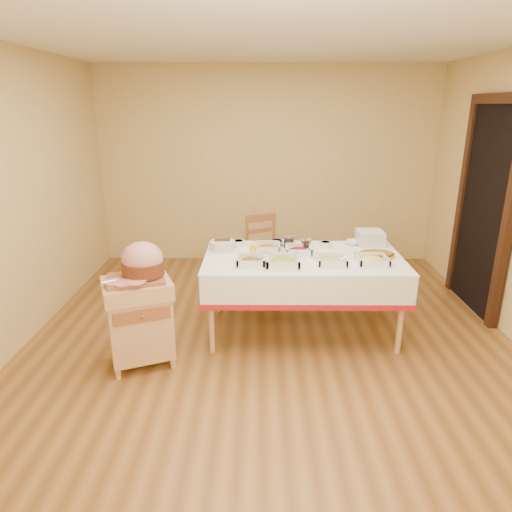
{
  "coord_description": "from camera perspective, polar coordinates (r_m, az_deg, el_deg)",
  "views": [
    {
      "loc": [
        -0.1,
        -3.7,
        2.08
      ],
      "look_at": [
        -0.13,
        0.2,
        0.8
      ],
      "focal_mm": 32.0,
      "sensor_mm": 36.0,
      "label": 1
    }
  ],
  "objects": [
    {
      "name": "preserve_jar_left",
      "position": [
        4.47,
        4.13,
        1.8
      ],
      "size": [
        0.1,
        0.1,
        0.13
      ],
      "color": "silver",
      "rests_on": "dining_table"
    },
    {
      "name": "small_bowl_right",
      "position": [
        4.52,
        8.69,
        1.48
      ],
      "size": [
        0.11,
        0.11,
        0.06
      ],
      "color": "silver",
      "rests_on": "dining_table"
    },
    {
      "name": "butcher_cart",
      "position": [
        3.91,
        -14.39,
        -7.44
      ],
      "size": [
        0.66,
        0.61,
        0.75
      ],
      "color": "tan",
      "rests_on": "ground"
    },
    {
      "name": "brass_platter",
      "position": [
        4.33,
        14.75,
        0.16
      ],
      "size": [
        0.34,
        0.25,
        0.04
      ],
      "color": "#B57C33",
      "rests_on": "dining_table"
    },
    {
      "name": "ham_on_board",
      "position": [
        3.76,
        -14.09,
        -0.93
      ],
      "size": [
        0.47,
        0.45,
        0.31
      ],
      "color": "#995932",
      "rests_on": "butcher_cart"
    },
    {
      "name": "bowl_small_imported",
      "position": [
        4.67,
        12.0,
        1.68
      ],
      "size": [
        0.18,
        0.18,
        0.04
      ],
      "primitive_type": "imported",
      "rotation": [
        0.0,
        0.0,
        0.35
      ],
      "color": "silver",
      "rests_on": "dining_table"
    },
    {
      "name": "small_bowl_mid",
      "position": [
        4.55,
        2.59,
        1.73
      ],
      "size": [
        0.12,
        0.12,
        0.05
      ],
      "color": "navy",
      "rests_on": "dining_table"
    },
    {
      "name": "serving_dish_c",
      "position": [
        4.04,
        9.4,
        -0.59
      ],
      "size": [
        0.25,
        0.25,
        0.1
      ],
      "color": "silver",
      "rests_on": "dining_table"
    },
    {
      "name": "serving_dish_e",
      "position": [
        4.33,
        1.4,
        1.01
      ],
      "size": [
        0.25,
        0.24,
        0.12
      ],
      "color": "silver",
      "rests_on": "dining_table"
    },
    {
      "name": "bread_basket",
      "position": [
        4.39,
        -4.22,
        1.34
      ],
      "size": [
        0.25,
        0.25,
        0.11
      ],
      "color": "silver",
      "rests_on": "dining_table"
    },
    {
      "name": "serving_dish_b",
      "position": [
        3.96,
        3.34,
        -0.71
      ],
      "size": [
        0.28,
        0.28,
        0.12
      ],
      "color": "silver",
      "rests_on": "dining_table"
    },
    {
      "name": "dining_table",
      "position": [
        4.28,
        5.84,
        -2.09
      ],
      "size": [
        1.82,
        1.02,
        0.76
      ],
      "color": "tan",
      "rests_on": "ground"
    },
    {
      "name": "serving_dish_d",
      "position": [
        4.13,
        14.32,
        -0.52
      ],
      "size": [
        0.26,
        0.26,
        0.1
      ],
      "color": "silver",
      "rests_on": "dining_table"
    },
    {
      "name": "preserve_jar_right",
      "position": [
        4.4,
        6.26,
        1.47
      ],
      "size": [
        0.1,
        0.1,
        0.13
      ],
      "color": "silver",
      "rests_on": "dining_table"
    },
    {
      "name": "doorway",
      "position": [
        5.24,
        26.74,
        5.65
      ],
      "size": [
        0.09,
        1.1,
        2.2
      ],
      "color": "black",
      "rests_on": "ground"
    },
    {
      "name": "serving_dish_f",
      "position": [
        4.27,
        5.36,
        0.68
      ],
      "size": [
        0.25,
        0.24,
        0.12
      ],
      "color": "silver",
      "rests_on": "dining_table"
    },
    {
      "name": "plate_stack",
      "position": [
        4.69,
        14.06,
        2.24
      ],
      "size": [
        0.25,
        0.25,
        0.14
      ],
      "color": "silver",
      "rests_on": "dining_table"
    },
    {
      "name": "bowl_white_imported",
      "position": [
        4.56,
        3.89,
        1.63
      ],
      "size": [
        0.22,
        0.22,
        0.04
      ],
      "primitive_type": "imported",
      "rotation": [
        0.0,
        0.0,
        0.36
      ],
      "color": "silver",
      "rests_on": "dining_table"
    },
    {
      "name": "mustard_bottle",
      "position": [
        4.11,
        -0.44,
        0.62
      ],
      "size": [
        0.05,
        0.05,
        0.17
      ],
      "color": "yellow",
      "rests_on": "dining_table"
    },
    {
      "name": "serving_dish_a",
      "position": [
        3.98,
        -0.64,
        -0.61
      ],
      "size": [
        0.25,
        0.24,
        0.11
      ],
      "color": "silver",
      "rests_on": "dining_table"
    },
    {
      "name": "dining_chair",
      "position": [
        5.26,
        1.17,
        0.34
      ],
      "size": [
        0.53,
        0.52,
        0.9
      ],
      "color": "#995932",
      "rests_on": "ground"
    },
    {
      "name": "small_bowl_left",
      "position": [
        4.51,
        -2.26,
        1.65
      ],
      "size": [
        0.13,
        0.13,
        0.06
      ],
      "color": "silver",
      "rests_on": "dining_table"
    },
    {
      "name": "room_shell",
      "position": [
        3.78,
        2.03,
        6.32
      ],
      "size": [
        5.0,
        5.0,
        5.0
      ],
      "color": "brown",
      "rests_on": "ground"
    }
  ]
}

